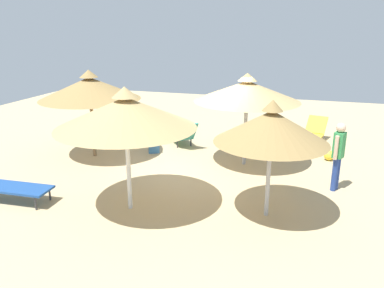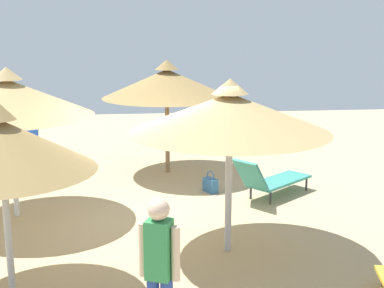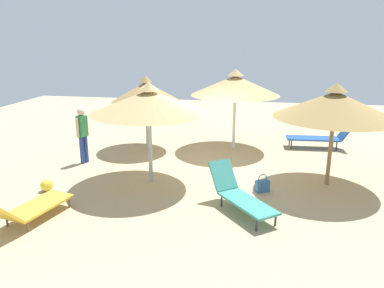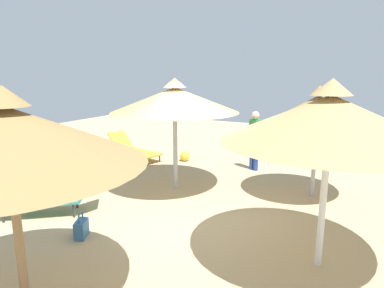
# 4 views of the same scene
# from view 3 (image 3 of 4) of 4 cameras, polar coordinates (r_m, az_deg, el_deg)

# --- Properties ---
(ground) EXTENTS (24.00, 24.00, 0.10)m
(ground) POSITION_cam_3_polar(r_m,az_deg,el_deg) (10.79, 0.89, -4.12)
(ground) COLOR tan
(parasol_umbrella_near_left) EXTENTS (2.92, 2.92, 2.60)m
(parasol_umbrella_near_left) POSITION_cam_3_polar(r_m,az_deg,el_deg) (9.38, -6.57, 6.38)
(parasol_umbrella_near_left) COLOR #B2B2B7
(parasol_umbrella_near_left) RESTS_ON ground
(parasol_umbrella_far_right) EXTENTS (2.90, 2.90, 2.65)m
(parasol_umbrella_far_right) POSITION_cam_3_polar(r_m,az_deg,el_deg) (12.48, 6.57, 8.83)
(parasol_umbrella_far_right) COLOR white
(parasol_umbrella_far_right) RESTS_ON ground
(parasol_umbrella_far_left) EXTENTS (2.94, 2.94, 2.60)m
(parasol_umbrella_far_left) POSITION_cam_3_polar(r_m,az_deg,el_deg) (9.77, 20.83, 5.60)
(parasol_umbrella_far_left) COLOR olive
(parasol_umbrella_far_left) RESTS_ON ground
(parasol_umbrella_front) EXTENTS (2.28, 2.28, 2.45)m
(parasol_umbrella_front) POSITION_cam_3_polar(r_m,az_deg,el_deg) (12.49, -6.99, 7.87)
(parasol_umbrella_front) COLOR #B2B2B7
(parasol_umbrella_front) RESTS_ON ground
(lounge_chair_back) EXTENTS (1.84, 1.64, 0.91)m
(lounge_chair_back) POSITION_cam_3_polar(r_m,az_deg,el_deg) (8.25, 7.18, -7.51)
(lounge_chair_back) COLOR teal
(lounge_chair_back) RESTS_ON ground
(lounge_chair_center) EXTENTS (0.71, 2.14, 0.94)m
(lounge_chair_center) POSITION_cam_3_polar(r_m,az_deg,el_deg) (13.42, 19.03, 1.08)
(lounge_chair_center) COLOR #1E478C
(lounge_chair_center) RESTS_ON ground
(lounge_chair_near_right) EXTENTS (2.02, 1.05, 0.79)m
(lounge_chair_near_right) POSITION_cam_3_polar(r_m,az_deg,el_deg) (8.37, -23.69, -8.84)
(lounge_chair_near_right) COLOR gold
(lounge_chair_near_right) RESTS_ON ground
(person_standing_edge) EXTENTS (0.41, 0.30, 1.66)m
(person_standing_edge) POSITION_cam_3_polar(r_m,az_deg,el_deg) (11.54, -16.24, 1.72)
(person_standing_edge) COLOR navy
(person_standing_edge) RESTS_ON ground
(handbag) EXTENTS (0.30, 0.37, 0.46)m
(handbag) POSITION_cam_3_polar(r_m,az_deg,el_deg) (9.38, 10.59, -6.19)
(handbag) COLOR #336699
(handbag) RESTS_ON ground
(beach_ball) EXTENTS (0.30, 0.30, 0.30)m
(beach_ball) POSITION_cam_3_polar(r_m,az_deg,el_deg) (9.92, -21.14, -5.85)
(beach_ball) COLOR yellow
(beach_ball) RESTS_ON ground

